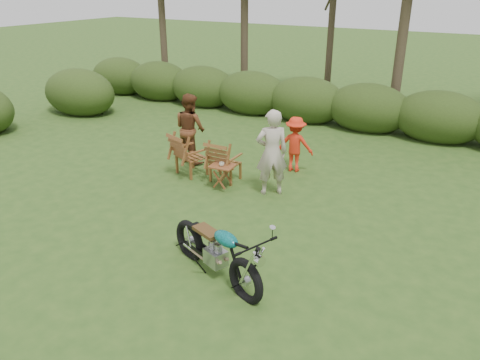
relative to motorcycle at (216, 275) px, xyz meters
The scene contains 9 objects.
ground 0.30m from the motorcycle, 131.89° to the right, with size 80.00×80.00×0.00m, color #294A18.
motorcycle is the anchor object (origin of this frame).
lawn_chair_right 3.71m from the motorcycle, 119.53° to the left, with size 0.67×0.67×0.97m, color brown, non-canonical shape.
lawn_chair_left 4.16m from the motorcycle, 130.59° to the left, with size 0.69×0.69×1.01m, color brown, non-canonical shape.
side_table 3.26m from the motorcycle, 120.26° to the left, with size 0.53×0.44×0.54m, color brown, non-canonical shape.
cup 3.26m from the motorcycle, 120.56° to the left, with size 0.11×0.11×0.09m, color beige.
adult_a 3.18m from the motorcycle, 101.39° to the left, with size 0.67×0.44×1.83m, color #B9A998.
adult_b 4.99m from the motorcycle, 129.92° to the left, with size 0.83×0.65×1.71m, color #5C321A.
child 4.61m from the motorcycle, 99.09° to the left, with size 0.85×0.49×1.31m, color red.
Camera 1 is at (3.56, -4.81, 4.19)m, focal length 35.00 mm.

